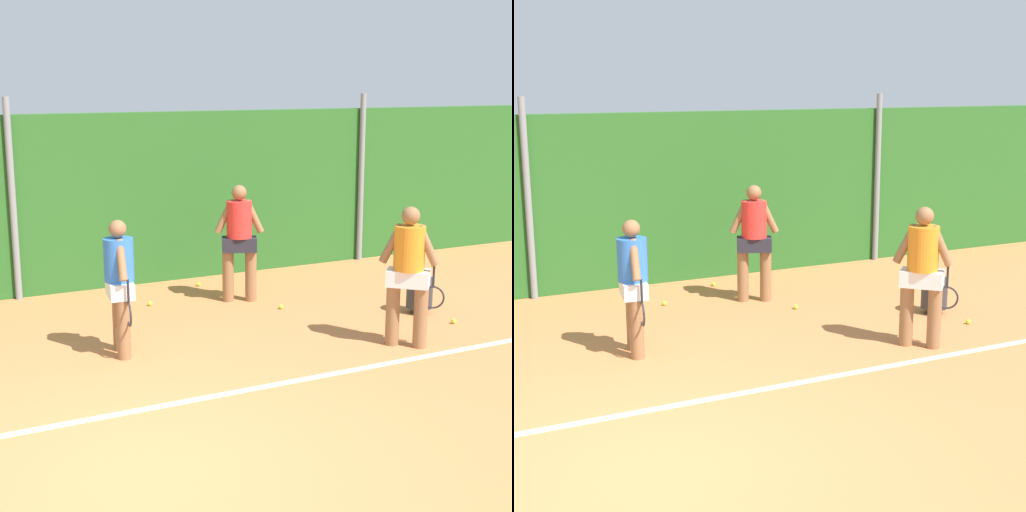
% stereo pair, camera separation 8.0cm
% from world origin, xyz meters
% --- Properties ---
extents(ground_plane, '(31.73, 31.73, 0.00)m').
position_xyz_m(ground_plane, '(0.00, 1.76, 0.00)').
color(ground_plane, '#C67542').
extents(hedge_fence_backdrop, '(20.62, 0.25, 2.67)m').
position_xyz_m(hedge_fence_backdrop, '(0.00, 6.00, 1.34)').
color(hedge_fence_backdrop, '#286023').
rests_on(hedge_fence_backdrop, ground_plane).
extents(fence_post_center, '(0.10, 0.10, 2.93)m').
position_xyz_m(fence_post_center, '(0.00, 5.83, 1.46)').
color(fence_post_center, gray).
rests_on(fence_post_center, ground_plane).
extents(fence_post_right, '(0.10, 0.10, 2.93)m').
position_xyz_m(fence_post_right, '(5.95, 5.83, 1.46)').
color(fence_post_right, gray).
rests_on(fence_post_right, ground_plane).
extents(court_baseline_paint, '(15.07, 0.10, 0.01)m').
position_xyz_m(court_baseline_paint, '(0.00, 1.21, 0.00)').
color(court_baseline_paint, white).
rests_on(court_baseline_paint, ground_plane).
extents(player_foreground_near, '(0.64, 0.56, 1.71)m').
position_xyz_m(player_foreground_near, '(3.87, 1.63, 0.96)').
color(player_foreground_near, '#8C603D').
rests_on(player_foreground_near, ground_plane).
extents(player_midcourt, '(0.34, 0.76, 1.61)m').
position_xyz_m(player_midcourt, '(0.69, 2.85, 0.90)').
color(player_midcourt, '#8C603D').
rests_on(player_midcourt, ground_plane).
extents(player_backcourt_far, '(0.67, 0.46, 1.70)m').
position_xyz_m(player_backcourt_far, '(2.89, 4.32, 0.96)').
color(player_backcourt_far, '#8C603D').
rests_on(player_backcourt_far, ground_plane).
extents(ball_hopper, '(0.36, 0.36, 0.51)m').
position_xyz_m(ball_hopper, '(4.87, 2.68, 0.29)').
color(ball_hopper, '#2D2D33').
rests_on(ball_hopper, ground_plane).
extents(tennis_ball_2, '(0.07, 0.07, 0.07)m').
position_xyz_m(tennis_ball_2, '(4.98, 2.07, 0.03)').
color(tennis_ball_2, '#CCDB33').
rests_on(tennis_ball_2, ground_plane).
extents(tennis_ball_3, '(0.07, 0.07, 0.07)m').
position_xyz_m(tennis_ball_3, '(2.65, 5.35, 0.03)').
color(tennis_ball_3, '#CCDB33').
rests_on(tennis_ball_3, ground_plane).
extents(tennis_ball_5, '(0.07, 0.07, 0.07)m').
position_xyz_m(tennis_ball_5, '(3.23, 3.67, 0.03)').
color(tennis_ball_5, '#CCDB33').
rests_on(tennis_ball_5, ground_plane).
extents(tennis_ball_6, '(0.07, 0.07, 0.07)m').
position_xyz_m(tennis_ball_6, '(1.62, 4.64, 0.03)').
color(tennis_ball_6, '#CCDB33').
rests_on(tennis_ball_6, ground_plane).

